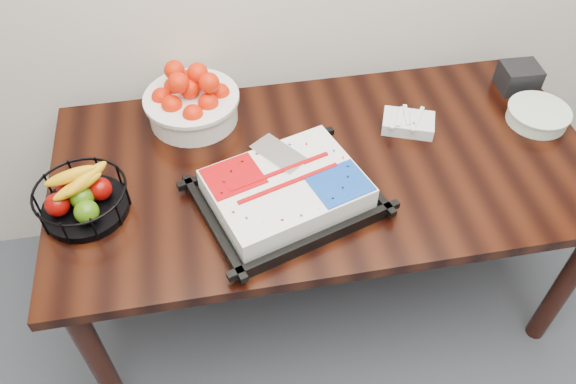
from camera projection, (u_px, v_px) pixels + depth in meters
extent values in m
cube|color=black|center=(325.00, 166.00, 1.88)|extent=(1.80, 0.90, 0.04)
cylinder|color=black|center=(98.00, 360.00, 1.81)|extent=(0.07, 0.07, 0.71)
cylinder|color=black|center=(106.00, 193.00, 2.30)|extent=(0.07, 0.07, 0.71)
cylinder|color=black|center=(566.00, 283.00, 2.01)|extent=(0.07, 0.07, 0.71)
cylinder|color=black|center=(482.00, 145.00, 2.50)|extent=(0.07, 0.07, 0.71)
cube|color=black|center=(286.00, 200.00, 1.74)|extent=(0.61, 0.54, 0.02)
cube|color=white|center=(286.00, 189.00, 1.70)|extent=(0.52, 0.45, 0.08)
cube|color=#AF0309|center=(238.00, 165.00, 1.71)|extent=(0.20, 0.19, 0.00)
cube|color=#0E3B9D|center=(337.00, 196.00, 1.63)|extent=(0.20, 0.19, 0.00)
cube|color=silver|center=(290.00, 153.00, 1.75)|extent=(0.18, 0.20, 0.00)
cylinder|color=white|center=(193.00, 108.00, 1.98)|extent=(0.31, 0.31, 0.10)
cylinder|color=white|center=(191.00, 98.00, 1.94)|extent=(0.33, 0.33, 0.01)
cylinder|color=black|center=(86.00, 208.00, 1.71)|extent=(0.26, 0.26, 0.03)
torus|color=black|center=(79.00, 190.00, 1.65)|extent=(0.28, 0.28, 0.01)
cylinder|color=white|center=(537.00, 116.00, 1.99)|extent=(0.21, 0.21, 0.05)
cylinder|color=white|center=(540.00, 110.00, 1.97)|extent=(0.22, 0.22, 0.01)
cube|color=silver|center=(408.00, 123.00, 1.96)|extent=(0.21, 0.17, 0.04)
cube|color=black|center=(519.00, 77.00, 2.10)|extent=(0.14, 0.12, 0.10)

